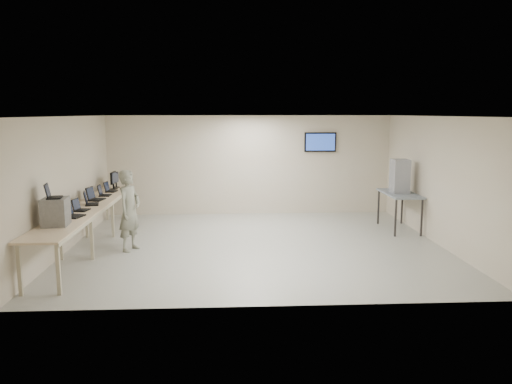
{
  "coord_description": "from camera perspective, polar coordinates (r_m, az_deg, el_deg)",
  "views": [
    {
      "loc": [
        -0.59,
        -10.6,
        2.87
      ],
      "look_at": [
        0.0,
        0.2,
        1.15
      ],
      "focal_mm": 35.0,
      "sensor_mm": 36.0,
      "label": 1
    }
  ],
  "objects": [
    {
      "name": "workbench",
      "position": [
        11.2,
        -18.6,
        -1.95
      ],
      "size": [
        0.76,
        6.0,
        0.9
      ],
      "color": "beige",
      "rests_on": "ground"
    },
    {
      "name": "storage_bins",
      "position": [
        12.68,
        16.11,
        1.76
      ],
      "size": [
        0.39,
        0.43,
        0.83
      ],
      "color": "#9B9EA6",
      "rests_on": "side_table"
    },
    {
      "name": "room",
      "position": [
        10.77,
        0.22,
        1.25
      ],
      "size": [
        8.01,
        7.01,
        2.81
      ],
      "color": "#B5B4A3",
      "rests_on": "ground"
    },
    {
      "name": "monitor_far",
      "position": [
        13.79,
        -15.7,
        1.51
      ],
      "size": [
        0.18,
        0.41,
        0.4
      ],
      "color": "black",
      "rests_on": "workbench"
    },
    {
      "name": "laptop_3",
      "position": [
        11.94,
        -18.01,
        -0.52
      ],
      "size": [
        0.38,
        0.43,
        0.3
      ],
      "rotation": [
        0.0,
        0.0,
        -0.16
      ],
      "color": "black",
      "rests_on": "workbench"
    },
    {
      "name": "soldier",
      "position": [
        10.74,
        -14.25,
        -2.08
      ],
      "size": [
        0.61,
        0.73,
        1.7
      ],
      "primitive_type": "imported",
      "rotation": [
        0.0,
        0.0,
        1.18
      ],
      "color": "gray",
      "rests_on": "ground"
    },
    {
      "name": "laptop_4",
      "position": [
        12.52,
        -17.09,
        -0.1
      ],
      "size": [
        0.28,
        0.34,
        0.26
      ],
      "rotation": [
        0.0,
        0.0,
        0.02
      ],
      "color": "black",
      "rests_on": "workbench"
    },
    {
      "name": "equipment_box",
      "position": [
        9.48,
        -21.93,
        -2.11
      ],
      "size": [
        0.45,
        0.5,
        0.49
      ],
      "primitive_type": "cube",
      "rotation": [
        0.0,
        0.0,
        0.08
      ],
      "color": "gray",
      "rests_on": "workbench"
    },
    {
      "name": "laptop_on_box",
      "position": [
        9.44,
        -22.34,
        -0.24
      ],
      "size": [
        0.32,
        0.36,
        0.26
      ],
      "rotation": [
        0.0,
        0.0,
        0.16
      ],
      "color": "black",
      "rests_on": "equipment_box"
    },
    {
      "name": "laptop_2",
      "position": [
        11.38,
        -18.52,
        -1.02
      ],
      "size": [
        0.38,
        0.43,
        0.29
      ],
      "rotation": [
        0.0,
        0.0,
        0.23
      ],
      "color": "black",
      "rests_on": "workbench"
    },
    {
      "name": "laptop_1",
      "position": [
        10.76,
        -19.53,
        -1.69
      ],
      "size": [
        0.31,
        0.36,
        0.25
      ],
      "rotation": [
        0.0,
        0.0,
        -0.16
      ],
      "color": "black",
      "rests_on": "workbench"
    },
    {
      "name": "monitor_near",
      "position": [
        13.48,
        -16.0,
        1.47
      ],
      "size": [
        0.21,
        0.46,
        0.46
      ],
      "color": "black",
      "rests_on": "workbench"
    },
    {
      "name": "laptop_5",
      "position": [
        13.1,
        -16.41,
        0.31
      ],
      "size": [
        0.3,
        0.35,
        0.26
      ],
      "rotation": [
        0.0,
        0.0,
        -0.1
      ],
      "color": "black",
      "rests_on": "workbench"
    },
    {
      "name": "laptop_0",
      "position": [
        10.16,
        -20.37,
        -2.28
      ],
      "size": [
        0.4,
        0.44,
        0.3
      ],
      "rotation": [
        0.0,
        0.0,
        -0.24
      ],
      "color": "black",
      "rests_on": "workbench"
    },
    {
      "name": "side_table",
      "position": [
        12.75,
        16.1,
        -0.4
      ],
      "size": [
        0.72,
        1.55,
        0.93
      ],
      "color": "slate",
      "rests_on": "ground"
    }
  ]
}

